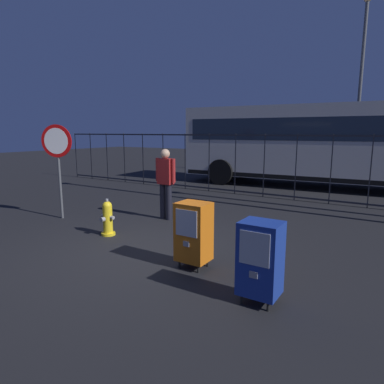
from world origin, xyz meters
The scene contains 9 objects.
ground_plane centered at (0.00, 0.00, 0.00)m, with size 60.00×60.00×0.00m, color black.
fire_hydrant centered at (-1.18, 0.35, 0.35)m, with size 0.33×0.32×0.75m.
newspaper_box_primary centered at (2.42, -0.60, 0.57)m, with size 0.48×0.42×1.02m.
newspaper_box_secondary centered at (1.16, -0.11, 0.57)m, with size 0.48×0.42×1.02m.
stop_sign centered at (-3.12, 0.71, 1.60)m, with size 0.71×0.31×2.23m.
pedestrian centered at (-0.94, 2.00, 0.95)m, with size 0.55×0.22×1.67m.
fence_barrier centered at (0.00, 5.92, 1.02)m, with size 18.03×0.04×2.00m.
bus_near centered at (1.26, 8.92, 1.71)m, with size 10.65×3.34×3.00m.
street_light_near_left centered at (1.85, 12.03, 4.34)m, with size 0.32×0.32×7.55m.
Camera 1 is at (3.78, -4.28, 2.07)m, focal length 31.53 mm.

